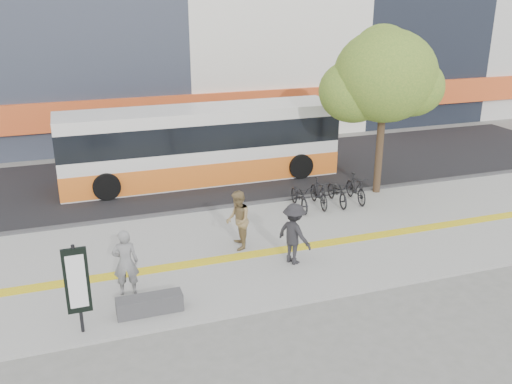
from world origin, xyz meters
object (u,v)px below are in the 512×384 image
object	(u,v)px
pedestrian_tan	(238,220)
signboard	(77,282)
street_tree	(383,78)
seated_woman	(126,262)
bench	(150,304)
bus	(201,146)
pedestrian_dark	(294,234)

from	to	relation	value
pedestrian_tan	signboard	bearing A→B (deg)	-46.07
street_tree	pedestrian_tan	xyz separation A→B (m)	(-6.65, -3.23, -3.52)
seated_woman	bench	bearing A→B (deg)	117.12
bus	pedestrian_dark	world-z (taller)	bus
signboard	street_tree	distance (m)	13.40
pedestrian_dark	bus	bearing A→B (deg)	-20.64
bench	signboard	size ratio (longest dim) A/B	0.73
street_tree	bus	bearing A→B (deg)	148.85
signboard	street_tree	bearing A→B (deg)	29.07
signboard	pedestrian_dark	world-z (taller)	signboard
seated_woman	pedestrian_dark	world-z (taller)	pedestrian_dark
bench	bus	size ratio (longest dim) A/B	0.14
bus	pedestrian_dark	bearing A→B (deg)	-85.44
signboard	pedestrian_tan	distance (m)	5.67
street_tree	pedestrian_dark	distance (m)	7.98
signboard	bus	world-z (taller)	bus
pedestrian_dark	signboard	bearing A→B (deg)	80.23
street_tree	seated_woman	bearing A→B (deg)	-154.23
bench	pedestrian_dark	xyz separation A→B (m)	(4.36, 1.34, 0.68)
signboard	street_tree	world-z (taller)	street_tree
bus	pedestrian_tan	distance (m)	6.95
bench	bus	world-z (taller)	bus
seated_woman	pedestrian_tan	xyz separation A→B (m)	(3.53, 1.69, 0.01)
signboard	street_tree	size ratio (longest dim) A/B	0.35
bench	bus	distance (m)	10.45
street_tree	pedestrian_dark	bearing A→B (deg)	-139.18
signboard	bus	bearing A→B (deg)	62.11
street_tree	pedestrian_dark	size ratio (longest dim) A/B	3.49
pedestrian_tan	pedestrian_dark	distance (m)	1.90
signboard	pedestrian_tan	size ratio (longest dim) A/B	1.20
bus	seated_woman	distance (m)	9.53
seated_woman	pedestrian_tan	distance (m)	3.91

